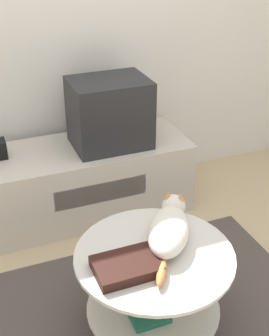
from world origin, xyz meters
The scene contains 8 objects.
ground_plane centered at (0.00, 0.00, 0.00)m, with size 12.00×12.00×0.00m, color tan.
wall_back centered at (0.00, 1.50, 1.30)m, with size 8.00×0.05×2.60m.
rug centered at (0.00, 0.00, 0.01)m, with size 1.60×1.38×0.02m.
tv_stand centered at (-0.05, 1.15, 0.24)m, with size 1.32×0.54×0.49m.
tv centered at (0.10, 1.13, 0.71)m, with size 0.48×0.37×0.44m.
coffee_table centered at (-0.07, 0.02, 0.31)m, with size 0.73×0.73×0.45m.
dvd_box centered at (-0.23, -0.03, 0.50)m, with size 0.28×0.20×0.05m.
cat centered at (0.03, 0.10, 0.54)m, with size 0.37×0.53×0.14m.
Camera 1 is at (-0.77, -1.48, 1.84)m, focal length 50.00 mm.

